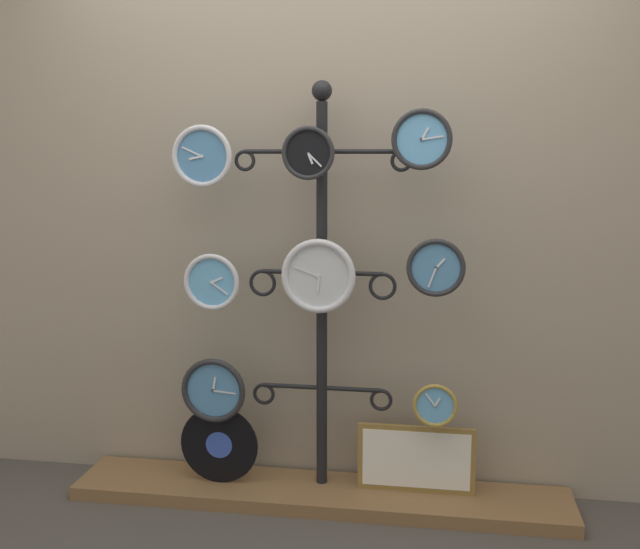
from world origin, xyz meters
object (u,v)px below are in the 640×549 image
clock_top_right (422,139)px  clock_middle_center (319,276)px  picture_frame (416,459)px  clock_bottom_right (435,405)px  vinyl_record (219,445)px  clock_middle_right (436,268)px  clock_top_left (202,156)px  clock_top_center (308,153)px  clock_middle_left (212,282)px  clock_bottom_left (214,390)px  display_stand (322,361)px

clock_top_right → clock_middle_center: clock_top_right is taller
picture_frame → clock_bottom_right: bearing=-44.8°
clock_top_right → vinyl_record: clock_top_right is taller
clock_top_right → clock_middle_right: size_ratio=1.02×
clock_top_left → clock_top_center: 0.46m
clock_middle_left → vinyl_record: bearing=9.8°
clock_top_center → clock_top_right: clock_top_right is taller
clock_top_right → clock_bottom_left: 1.40m
clock_middle_center → picture_frame: bearing=8.3°
clock_top_center → clock_middle_right: 0.70m
clock_top_center → clock_top_left: bearing=176.9°
clock_top_left → display_stand: bearing=9.0°
clock_top_left → clock_middle_left: bearing=-4.1°
clock_top_left → clock_middle_left: 0.54m
clock_bottom_left → picture_frame: size_ratio=0.57×
vinyl_record → display_stand: bearing=9.8°
clock_middle_center → clock_bottom_left: (-0.47, -0.01, -0.52)m
clock_middle_right → vinyl_record: bearing=178.5°
clock_top_center → clock_middle_left: (-0.43, 0.02, -0.55)m
clock_top_left → clock_top_right: clock_top_right is taller
clock_top_left → vinyl_record: 1.28m
clock_bottom_right → vinyl_record: clock_bottom_right is taller
clock_middle_right → clock_bottom_right: 0.58m
clock_middle_left → clock_top_center: bearing=-3.1°
clock_middle_left → clock_bottom_left: bearing=-83.0°
picture_frame → clock_top_left: bearing=-176.9°
display_stand → clock_bottom_left: bearing=-167.8°
clock_middle_right → clock_top_right: bearing=171.3°
clock_top_left → clock_top_center: clock_top_left is taller
clock_middle_left → picture_frame: size_ratio=0.49×
clock_middle_left → clock_bottom_left: (0.00, -0.02, -0.48)m
clock_top_right → vinyl_record: (-0.87, 0.01, -1.34)m
clock_top_left → clock_top_right: size_ratio=1.08×
clock_top_center → clock_middle_center: 0.51m
clock_bottom_right → clock_top_center: bearing=179.9°
display_stand → clock_middle_left: 0.59m
clock_top_right → clock_bottom_left: (-0.88, -0.01, -1.08)m
clock_top_right → clock_middle_left: (-0.89, 0.01, -0.60)m
vinyl_record → clock_bottom_left: bearing=-118.5°
picture_frame → display_stand: bearing=176.1°
clock_middle_center → clock_bottom_right: 0.73m
clock_middle_right → clock_middle_left: bearing=178.7°
clock_top_center → picture_frame: 1.40m
clock_top_left → clock_middle_center: clock_top_left is taller
clock_top_left → clock_top_right: bearing=-0.8°
display_stand → picture_frame: 0.59m
vinyl_record → clock_top_center: bearing=-3.5°
clock_top_center → clock_top_right: (0.46, 0.01, 0.05)m
clock_middle_right → clock_top_left: bearing=178.6°
display_stand → clock_top_left: bearing=-171.0°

